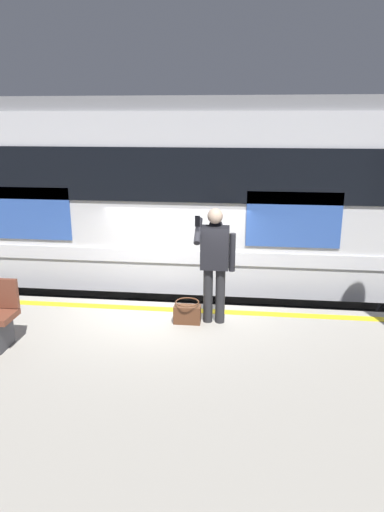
% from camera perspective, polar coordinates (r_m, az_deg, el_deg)
% --- Properties ---
extents(ground_plane, '(24.01, 24.01, 0.00)m').
position_cam_1_polar(ground_plane, '(8.19, -2.38, -12.50)').
color(ground_plane, '#3D3D3F').
extents(platform, '(14.50, 4.69, 1.05)m').
position_cam_1_polar(platform, '(5.96, -6.19, -18.87)').
color(platform, '#9E998E').
rests_on(platform, ground).
extents(safety_line, '(14.21, 0.16, 0.01)m').
position_cam_1_polar(safety_line, '(7.46, -2.84, -6.52)').
color(safety_line, yellow).
rests_on(safety_line, platform).
extents(track_rail_near, '(18.85, 0.08, 0.16)m').
position_cam_1_polar(track_rail_near, '(9.29, -1.13, -8.25)').
color(track_rail_near, slate).
rests_on(track_rail_near, ground).
extents(track_rail_far, '(18.85, 0.08, 0.16)m').
position_cam_1_polar(track_rail_far, '(10.60, -0.06, -5.03)').
color(track_rail_far, slate).
rests_on(track_rail_far, ground).
extents(train_carriage, '(13.13, 2.77, 4.16)m').
position_cam_1_polar(train_carriage, '(9.30, -2.77, 8.11)').
color(train_carriage, silver).
rests_on(train_carriage, ground).
extents(passenger, '(0.57, 0.55, 1.71)m').
position_cam_1_polar(passenger, '(6.70, 2.80, -0.06)').
color(passenger, '#262628').
rests_on(passenger, platform).
extents(handbag, '(0.39, 0.36, 0.34)m').
position_cam_1_polar(handbag, '(6.94, -0.58, -6.96)').
color(handbag, '#59331E').
rests_on(handbag, platform).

